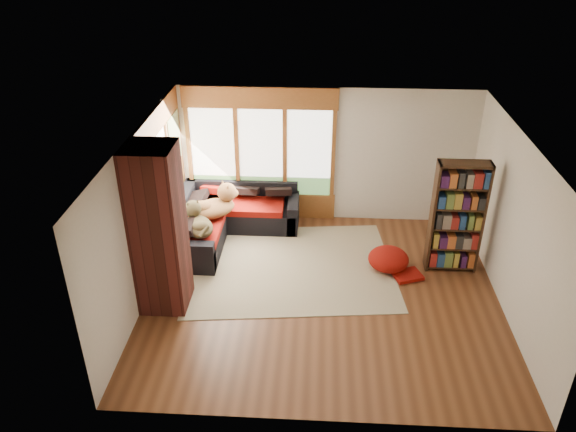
% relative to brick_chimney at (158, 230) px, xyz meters
% --- Properties ---
extents(floor, '(5.50, 5.50, 0.00)m').
position_rel_brick_chimney_xyz_m(floor, '(2.40, 0.35, -1.30)').
color(floor, '#532C17').
rests_on(floor, ground).
extents(ceiling, '(5.50, 5.50, 0.00)m').
position_rel_brick_chimney_xyz_m(ceiling, '(2.40, 0.35, 1.30)').
color(ceiling, white).
extents(wall_back, '(5.50, 0.04, 2.60)m').
position_rel_brick_chimney_xyz_m(wall_back, '(2.40, 2.85, 0.00)').
color(wall_back, silver).
rests_on(wall_back, ground).
extents(wall_front, '(5.50, 0.04, 2.60)m').
position_rel_brick_chimney_xyz_m(wall_front, '(2.40, -2.15, 0.00)').
color(wall_front, silver).
rests_on(wall_front, ground).
extents(wall_left, '(0.04, 5.00, 2.60)m').
position_rel_brick_chimney_xyz_m(wall_left, '(-0.35, 0.35, 0.00)').
color(wall_left, silver).
rests_on(wall_left, ground).
extents(wall_right, '(0.04, 5.00, 2.60)m').
position_rel_brick_chimney_xyz_m(wall_right, '(5.15, 0.35, 0.00)').
color(wall_right, silver).
rests_on(wall_right, ground).
extents(windows_back, '(2.82, 0.10, 1.90)m').
position_rel_brick_chimney_xyz_m(windows_back, '(1.20, 2.82, 0.05)').
color(windows_back, brown).
rests_on(windows_back, wall_back).
extents(windows_left, '(0.10, 2.62, 1.90)m').
position_rel_brick_chimney_xyz_m(windows_left, '(-0.32, 1.55, 0.05)').
color(windows_left, brown).
rests_on(windows_left, wall_left).
extents(roller_blind, '(0.03, 0.72, 0.90)m').
position_rel_brick_chimney_xyz_m(roller_blind, '(-0.29, 2.38, 0.45)').
color(roller_blind, '#778658').
rests_on(roller_blind, wall_left).
extents(brick_chimney, '(0.70, 0.70, 2.60)m').
position_rel_brick_chimney_xyz_m(brick_chimney, '(0.00, 0.00, 0.00)').
color(brick_chimney, '#471914').
rests_on(brick_chimney, ground).
extents(sectional_sofa, '(2.20, 2.20, 0.80)m').
position_rel_brick_chimney_xyz_m(sectional_sofa, '(0.45, 2.05, -1.00)').
color(sectional_sofa, black).
rests_on(sectional_sofa, ground).
extents(area_rug, '(3.73, 3.00, 0.01)m').
position_rel_brick_chimney_xyz_m(area_rug, '(1.84, 1.06, -1.29)').
color(area_rug, beige).
rests_on(area_rug, ground).
extents(bookshelf, '(0.83, 0.28, 1.95)m').
position_rel_brick_chimney_xyz_m(bookshelf, '(4.54, 1.21, -0.33)').
color(bookshelf, '#362012').
rests_on(bookshelf, ground).
extents(pouf, '(0.74, 0.74, 0.37)m').
position_rel_brick_chimney_xyz_m(pouf, '(3.50, 1.13, -1.10)').
color(pouf, maroon).
rests_on(pouf, area_rug).
extents(dog_tan, '(1.01, 0.94, 0.49)m').
position_rel_brick_chimney_xyz_m(dog_tan, '(0.47, 1.88, -0.51)').
color(dog_tan, brown).
rests_on(dog_tan, sectional_sofa).
extents(dog_brindle, '(0.75, 0.86, 0.42)m').
position_rel_brick_chimney_xyz_m(dog_brindle, '(0.25, 1.30, -0.55)').
color(dog_brindle, black).
rests_on(dog_brindle, sectional_sofa).
extents(throw_pillows, '(1.98, 1.68, 0.45)m').
position_rel_brick_chimney_xyz_m(throw_pillows, '(0.48, 2.20, -0.51)').
color(throw_pillows, black).
rests_on(throw_pillows, sectional_sofa).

